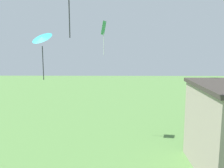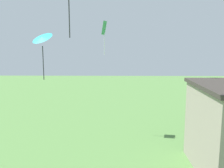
% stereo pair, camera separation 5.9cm
% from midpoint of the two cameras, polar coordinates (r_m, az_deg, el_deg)
% --- Properties ---
extents(kite_green_diamond, '(0.45, 0.87, 2.91)m').
position_cam_midpoint_polar(kite_green_diamond, '(21.75, -2.00, 12.00)').
color(kite_green_diamond, green).
extents(kite_cyan_delta, '(1.56, 1.51, 2.75)m').
position_cam_midpoint_polar(kite_cyan_delta, '(14.79, -15.83, 9.98)').
color(kite_cyan_delta, '#2DB2C6').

